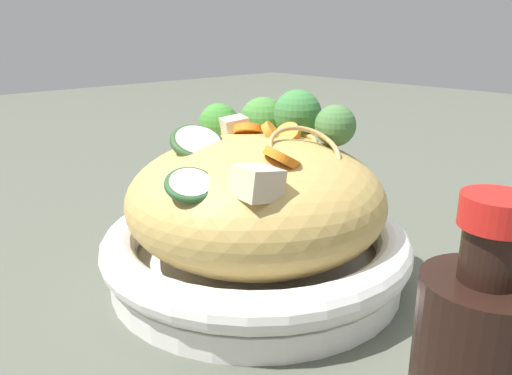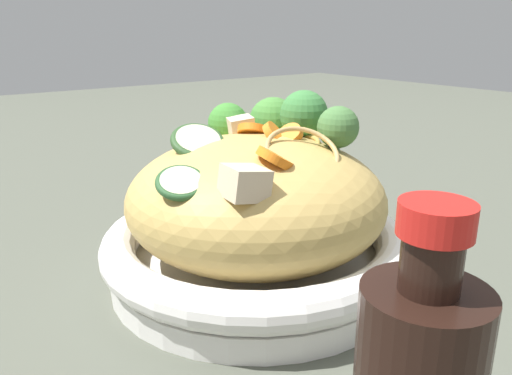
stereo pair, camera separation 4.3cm
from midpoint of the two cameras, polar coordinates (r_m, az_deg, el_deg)
The scene contains 7 objects.
ground_plane at distance 0.46m, azimuth 2.70°, elevation -10.11°, with size 3.00×3.00×0.00m, color #4F5347.
serving_bowl at distance 0.45m, azimuth 2.75°, elevation -7.18°, with size 0.27×0.27×0.05m.
noodle_heap at distance 0.43m, azimuth 2.86°, elevation -1.37°, with size 0.22×0.22×0.12m.
broccoli_florets at distance 0.48m, azimuth 5.32°, elevation 7.32°, with size 0.17×0.10×0.07m.
carrot_coins at distance 0.42m, azimuth 4.70°, elevation 5.25°, with size 0.11×0.08×0.03m.
zucchini_slices at distance 0.40m, azimuth -4.09°, elevation 3.72°, with size 0.10×0.09×0.04m.
chicken_chunks at distance 0.40m, azimuth 1.59°, elevation 3.70°, with size 0.15×0.11×0.03m.
Camera 2 is at (0.33, -0.24, 0.22)m, focal length 35.62 mm.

